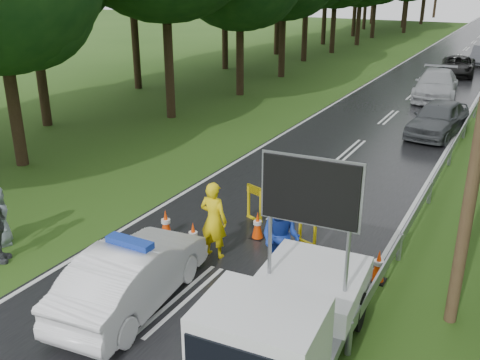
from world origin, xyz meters
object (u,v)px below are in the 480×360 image
Objects in this scene: civilian at (281,237)px; barrier at (280,205)px; queue_car_first at (438,118)px; officer at (214,220)px; police_sedan at (132,275)px; queue_car_third at (458,66)px; work_truck at (284,323)px; queue_car_second at (436,85)px.

barrier is at bearing 115.61° from civilian.
officer is at bearing -94.70° from queue_car_first.
police_sedan is at bearing -86.54° from barrier.
officer is 30.20m from queue_car_third.
work_truck is 33.12m from queue_car_third.
work_truck reaches higher than queue_car_first.
police_sedan is 2.20× the size of civilian.
barrier is at bearing 111.45° from work_truck.
work_truck is 16.82m from queue_car_first.
civilian is 0.44× the size of queue_car_first.
barrier is 1.23× the size of civilian.
officer is 14.20m from queue_car_first.
civilian is at bearing -87.33° from queue_car_first.
queue_car_second is 1.14× the size of queue_car_third.
civilian is 0.41× the size of queue_car_third.
civilian reaches higher than queue_car_first.
officer reaches higher than queue_car_third.
police_sedan is at bearing -94.22° from queue_car_first.
civilian is at bearing -46.35° from barrier.
work_truck reaches higher than civilian.
queue_car_third is (0.01, 8.55, -0.13)m from queue_car_second.
queue_car_second is at bearing -95.09° from queue_car_third.
work_truck is at bearing 137.60° from officer.
barrier is 0.51× the size of queue_car_third.
work_truck is 0.96× the size of queue_car_third.
queue_car_third reaches higher than barrier.
work_truck is at bearing -81.87° from queue_car_first.
barrier is at bearing -92.64° from queue_car_first.
civilian is 0.36× the size of queue_car_second.
police_sedan is 0.91× the size of queue_car_third.
police_sedan reaches higher than barrier.
officer is at bearing 133.70° from work_truck.
police_sedan is 24.29m from queue_car_second.
queue_car_second reaches higher than queue_car_third.
queue_car_second is at bearing 90.02° from work_truck.
officer reaches higher than barrier.
barrier is at bearing -113.37° from officer.
police_sedan is 3.63m from work_truck.
civilian is 30.23m from queue_car_third.
queue_car_first is 0.82× the size of queue_car_second.
queue_car_second is at bearing 106.98° from barrier.
queue_car_second is (-1.39, 7.72, 0.03)m from queue_car_first.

